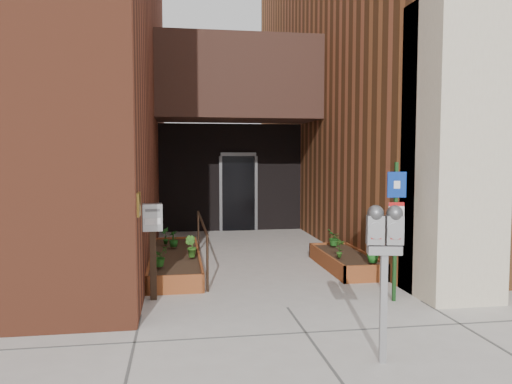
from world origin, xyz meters
name	(u,v)px	position (x,y,z in m)	size (l,w,h in m)	color
ground	(287,308)	(0.00, 0.00, 0.00)	(80.00, 80.00, 0.00)	#9E9991
architecture	(225,48)	(-0.18, 6.89, 4.98)	(20.00, 14.60, 10.00)	brown
planter_left	(175,261)	(-1.55, 2.70, 0.13)	(0.90, 3.60, 0.30)	maroon
planter_right	(345,261)	(1.60, 2.20, 0.13)	(0.80, 2.20, 0.30)	maroon
handrail	(202,229)	(-1.05, 2.65, 0.75)	(0.04, 3.34, 0.90)	black
parking_meter	(385,241)	(0.56, -1.95, 1.26)	(0.37, 0.20, 1.62)	gray
sign_post	(396,216)	(1.60, 0.06, 1.24)	(0.28, 0.07, 2.02)	#143915
payment_dropbox	(153,231)	(-1.86, 0.70, 1.02)	(0.30, 0.24, 1.42)	black
shrub_left_a	(159,256)	(-1.81, 1.57, 0.47)	(0.30, 0.30, 0.34)	#205E1A
shrub_left_b	(191,246)	(-1.27, 2.24, 0.49)	(0.21, 0.21, 0.38)	#295919
shrub_left_c	(174,239)	(-1.58, 3.30, 0.46)	(0.18, 0.18, 0.32)	#185217
shrub_left_d	(165,236)	(-1.75, 3.65, 0.47)	(0.18, 0.18, 0.34)	#1A5D1B
shrub_right_a	(373,252)	(1.78, 1.30, 0.48)	(0.20, 0.20, 0.36)	#1A5C1B
shrub_right_b	(340,248)	(1.35, 1.78, 0.47)	(0.18, 0.18, 0.34)	#245016
shrub_right_c	(334,238)	(1.61, 2.91, 0.47)	(0.30, 0.30, 0.33)	#1B5117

